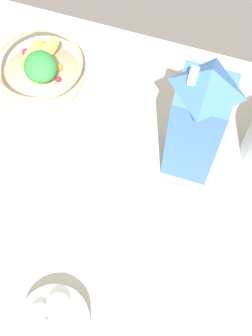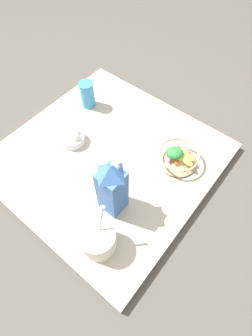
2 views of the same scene
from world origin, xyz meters
name	(u,v)px [view 2 (image 2 of 2)]	position (x,y,z in m)	size (l,w,h in m)	color
ground_plane	(108,160)	(0.00, 0.00, 0.00)	(6.00, 6.00, 0.00)	#4C4742
countertop	(108,158)	(0.00, 0.00, 0.02)	(0.92, 0.92, 0.04)	#B2A893
fruit_bowl	(178,157)	(-0.27, -0.17, 0.08)	(0.19, 0.19, 0.09)	tan
milk_carton	(112,188)	(-0.18, 0.17, 0.18)	(0.09, 0.09, 0.29)	#3D6BB2
yogurt_tub	(98,239)	(-0.25, 0.33, 0.10)	(0.13, 0.13, 0.23)	silver
drinking_cup	(87,94)	(0.30, -0.19, 0.11)	(0.08, 0.08, 0.14)	#3893C6
garlic_bowl	(73,138)	(0.18, 0.04, 0.07)	(0.12, 0.12, 0.07)	white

